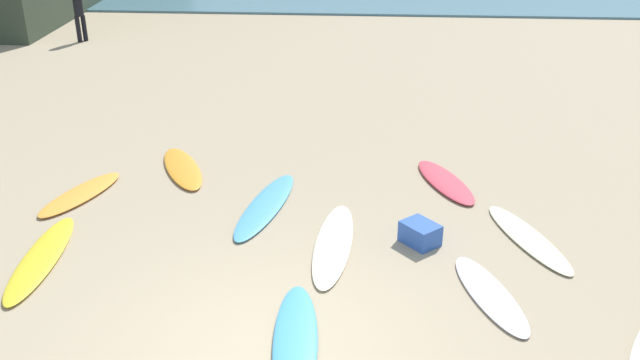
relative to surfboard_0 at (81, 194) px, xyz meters
The scene contains 12 objects.
ground_plane 5.38m from the surfboard_0, 45.71° to the right, with size 120.00×120.00×0.00m, color tan.
surfboard_0 is the anchor object (origin of this frame).
surfboard_1 3.21m from the surfboard_0, ahead, with size 0.54×2.50×0.07m, color #4FA1E4.
surfboard_2 7.39m from the surfboard_0, ahead, with size 0.50×2.21×0.06m, color beige.
surfboard_4 4.60m from the surfboard_0, 17.28° to the right, with size 0.54×2.50×0.07m, color #EEE9C7.
surfboard_5 7.00m from the surfboard_0, 21.24° to the right, with size 0.52×1.93×0.06m, color white.
surfboard_6 6.32m from the surfboard_0, ahead, with size 0.56×1.93×0.08m, color #D94251.
surfboard_7 2.07m from the surfboard_0, 84.05° to the right, with size 0.52×2.44×0.08m, color yellow.
surfboard_8 1.88m from the surfboard_0, 38.69° to the left, with size 0.57×2.03×0.08m, color orange.
surfboard_9 5.49m from the surfboard_0, 42.43° to the right, with size 0.53×2.33×0.09m, color #469BD2.
beachgoer_near 11.33m from the surfboard_0, 110.77° to the left, with size 0.39×0.39×1.66m.
beach_cooler 5.80m from the surfboard_0, 11.93° to the right, with size 0.53×0.41×0.33m, color #2D56B2.
Camera 1 is at (1.04, -6.51, 5.32)m, focal length 39.20 mm.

